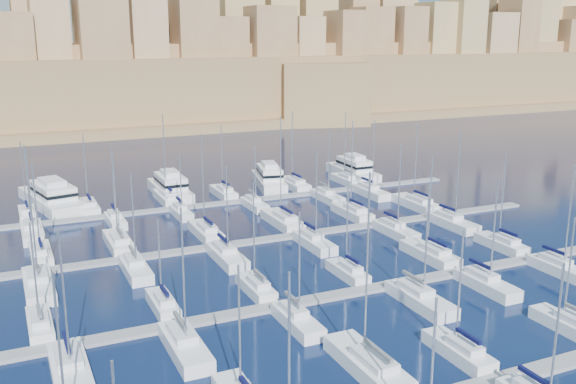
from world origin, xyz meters
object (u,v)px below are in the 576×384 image
motor_yacht_d (353,169)px  motor_yacht_a (52,197)px  sailboat_2 (368,364)px  motor_yacht_b (170,187)px  motor_yacht_c (269,178)px  sailboat_4 (567,324)px

motor_yacht_d → motor_yacht_a: bearing=178.1°
motor_yacht_a → sailboat_2: bearing=-74.1°
motor_yacht_b → motor_yacht_d: same height
motor_yacht_c → motor_yacht_d: (19.09, 0.35, 0.00)m
motor_yacht_a → motor_yacht_b: bearing=-4.8°
motor_yacht_a → sailboat_4: bearing=-59.4°
sailboat_2 → motor_yacht_c: size_ratio=1.17×
motor_yacht_b → motor_yacht_d: (38.50, -0.23, 0.00)m
sailboat_4 → motor_yacht_c: (-2.91, 69.87, 1.01)m
motor_yacht_b → sailboat_2: bearing=-90.1°
sailboat_4 → motor_yacht_a: bearing=120.6°
sailboat_2 → motor_yacht_c: 71.25m
motor_yacht_a → motor_yacht_d: (58.80, -1.93, 0.00)m
sailboat_2 → motor_yacht_c: bearing=74.1°
motor_yacht_c → sailboat_2: bearing=-105.9°
sailboat_2 → motor_yacht_a: sailboat_2 is taller
motor_yacht_b → motor_yacht_c: size_ratio=1.04×
sailboat_2 → motor_yacht_d: 78.96m
sailboat_2 → motor_yacht_b: bearing=89.9°
sailboat_2 → motor_yacht_a: size_ratio=0.89×
motor_yacht_b → motor_yacht_a: bearing=175.2°
motor_yacht_a → motor_yacht_c: (39.71, -2.28, 0.00)m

